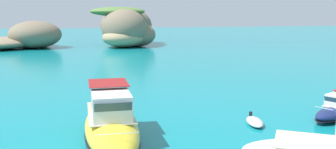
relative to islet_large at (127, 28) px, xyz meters
name	(u,v)px	position (x,y,z in m)	size (l,w,h in m)	color
islet_large	(127,28)	(0.00, 0.00, 0.00)	(17.63, 25.99, 9.53)	#756651
islet_small	(26,38)	(-23.70, -1.29, -2.20)	(23.44, 21.67, 6.26)	#756651
motorboat_yellow	(111,125)	(-11.18, -71.16, -3.34)	(3.55, 10.95, 3.40)	yellow
dinghy_tender	(255,122)	(-0.91, -69.99, -4.19)	(1.73, 2.87, 0.58)	#B2B2B2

